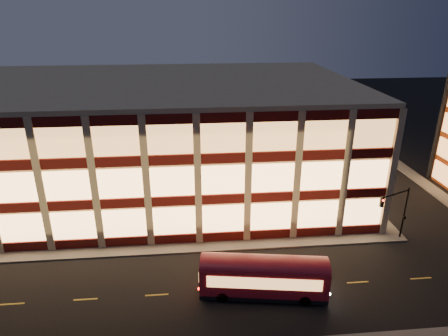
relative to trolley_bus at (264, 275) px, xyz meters
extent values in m
plane|color=black|center=(-7.16, 6.72, -2.01)|extent=(200.00, 200.00, 0.00)
cube|color=#514F4C|center=(-10.16, 7.72, -1.94)|extent=(54.00, 2.00, 0.15)
cube|color=#514F4C|center=(15.84, 23.72, -1.94)|extent=(2.00, 30.00, 0.15)
cube|color=#514F4C|center=(26.84, 23.72, -1.94)|extent=(2.00, 30.00, 0.15)
cube|color=tan|center=(-10.16, 23.72, 4.99)|extent=(50.00, 30.00, 14.00)
cube|color=tan|center=(-10.16, 23.72, 12.24)|extent=(50.40, 30.40, 0.50)
cube|color=#470C0A|center=(-10.16, 8.60, -1.36)|extent=(50.10, 0.25, 1.00)
cube|color=#FCB569|center=(-10.16, 8.62, 0.74)|extent=(49.00, 0.20, 3.00)
cube|color=#470C0A|center=(14.96, 23.72, -1.36)|extent=(0.25, 30.10, 1.00)
cube|color=#FCB569|center=(14.94, 23.72, 0.74)|extent=(0.20, 29.00, 3.00)
cube|color=#470C0A|center=(-10.16, 8.60, 3.04)|extent=(50.10, 0.25, 1.00)
cube|color=#FCB569|center=(-10.16, 8.62, 5.14)|extent=(49.00, 0.20, 3.00)
cube|color=#470C0A|center=(14.96, 23.72, 3.04)|extent=(0.25, 30.10, 1.00)
cube|color=#FCB569|center=(14.94, 23.72, 5.14)|extent=(0.20, 29.00, 3.00)
cube|color=#470C0A|center=(-10.16, 8.60, 7.44)|extent=(50.10, 0.25, 1.00)
cube|color=#FCB569|center=(-10.16, 8.62, 9.54)|extent=(49.00, 0.20, 3.00)
cube|color=#470C0A|center=(14.96, 23.72, 7.44)|extent=(0.25, 30.10, 1.00)
cube|color=#FCB569|center=(14.94, 23.72, 9.54)|extent=(0.20, 29.00, 3.00)
cube|color=black|center=(28.84, 22.72, 6.99)|extent=(0.60, 0.60, 18.00)
cube|color=#FFAB59|center=(28.76, 18.72, -0.21)|extent=(0.16, 6.60, 2.60)
cylinder|color=black|center=(16.34, 7.52, 0.99)|extent=(0.18, 0.18, 6.00)
cylinder|color=black|center=(14.59, 6.77, 3.69)|extent=(3.56, 1.63, 0.14)
cube|color=black|center=(12.84, 6.02, 3.19)|extent=(0.32, 0.32, 0.95)
sphere|color=#FF0C05|center=(12.84, 5.84, 3.49)|extent=(0.20, 0.20, 0.20)
cube|color=black|center=(16.34, 7.32, 0.59)|extent=(0.25, 0.18, 0.28)
cube|color=maroon|center=(0.00, 0.00, -0.19)|extent=(11.02, 4.33, 2.47)
cube|color=black|center=(0.00, 0.00, -1.64)|extent=(11.02, 4.33, 0.38)
cylinder|color=black|center=(-3.58, -0.63, -1.53)|extent=(1.00, 0.47, 0.97)
cylinder|color=black|center=(-3.21, 1.70, -1.53)|extent=(1.00, 0.47, 0.97)
cylinder|color=black|center=(3.21, -1.70, -1.53)|extent=(1.00, 0.47, 0.97)
cylinder|color=black|center=(3.58, 0.63, -1.53)|extent=(1.00, 0.47, 0.97)
cube|color=#FFAB59|center=(-0.21, -1.35, 0.13)|extent=(9.34, 1.54, 1.07)
cube|color=#FFAB59|center=(0.21, 1.35, 0.13)|extent=(9.34, 1.54, 1.07)
camera|label=1|loc=(-5.99, -27.49, 21.12)|focal=32.00mm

